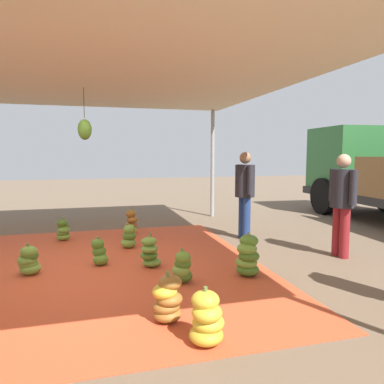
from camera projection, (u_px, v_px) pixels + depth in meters
The scene contains 15 objects.
ground_plane at pixel (268, 255), 5.98m from camera, with size 40.00×40.00×0.00m, color brown.
tarp_orange at pixel (79, 269), 5.19m from camera, with size 5.38×5.25×0.01m, color #D1512D.
tent_canopy at pixel (65, 70), 4.86m from camera, with size 8.00×7.00×2.87m.
banana_bunch_0 at pixel (131, 223), 7.40m from camera, with size 0.36×0.31×0.56m.
banana_bunch_1 at pixel (248, 257), 4.89m from camera, with size 0.42×0.41×0.59m.
banana_bunch_2 at pixel (207, 319), 3.13m from camera, with size 0.42×0.42×0.51m.
banana_bunch_5 at pixel (29, 261), 4.95m from camera, with size 0.36×0.36×0.44m.
banana_bunch_8 at pixel (167, 300), 3.55m from camera, with size 0.36×0.37×0.51m.
banana_bunch_9 at pixel (99, 252), 5.38m from camera, with size 0.31×0.30×0.43m.
banana_bunch_10 at pixel (63, 230), 6.91m from camera, with size 0.36×0.34×0.46m.
banana_bunch_13 at pixel (150, 253), 5.27m from camera, with size 0.39×0.36×0.51m.
banana_bunch_14 at pixel (129, 237), 6.37m from camera, with size 0.36×0.36×0.45m.
banana_bunch_15 at pixel (182, 268), 4.62m from camera, with size 0.30×0.29×0.45m.
worker_1 at pixel (245, 188), 7.03m from camera, with size 0.62×0.38×1.70m.
worker_2 at pixel (342, 197), 5.77m from camera, with size 0.61×0.37×1.66m.
Camera 1 is at (5.30, 0.22, 1.65)m, focal length 33.83 mm.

